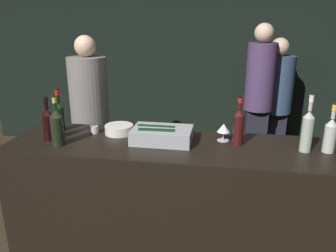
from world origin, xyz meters
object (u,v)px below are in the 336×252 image
Objects in this scene: person_in_hoodie at (259,94)px; person_grey_polo at (275,99)px; rose_wine_bottle at (330,134)px; white_wine_bottle at (307,129)px; champagne_bottle at (57,126)px; person_blond_tee at (90,110)px; red_wine_bottle_black_foil at (48,123)px; bowl_white at (119,129)px; wine_glass at (224,129)px; red_wine_bottle_tall at (239,126)px; ice_bin_with_bottles at (161,134)px; red_wine_bottle_burgundy at (59,114)px; candle_votive at (94,130)px.

person_in_hoodie is 1.10× the size of person_grey_polo.
person_grey_polo reaches higher than rose_wine_bottle.
white_wine_bottle is 0.15m from rose_wine_bottle.
white_wine_bottle reaches higher than champagne_bottle.
person_blond_tee is (-1.76, -0.71, -0.08)m from person_in_hoodie.
rose_wine_bottle is (1.91, 0.10, -0.01)m from red_wine_bottle_black_foil.
rose_wine_bottle is (1.46, -0.12, 0.09)m from bowl_white.
wine_glass is at bearing 166.63° from person_grey_polo.
wine_glass is 0.38× the size of red_wine_bottle_tall.
ice_bin_with_bottles reaches higher than bowl_white.
white_wine_bottle reaches higher than wine_glass.
person_grey_polo is at bearing 51.05° from champagne_bottle.
white_wine_bottle is 1.15× the size of red_wine_bottle_burgundy.
red_wine_bottle_tall is 0.18× the size of person_in_hoodie.
ice_bin_with_bottles is at bearing -167.48° from wine_glass.
red_wine_bottle_tall reaches higher than red_wine_bottle_burgundy.
red_wine_bottle_burgundy is at bearing 114.65° from champagne_bottle.
red_wine_bottle_tall is at bearing -89.57° from person_blond_tee.
bowl_white is at bearing 26.46° from red_wine_bottle_black_foil.
white_wine_bottle is 0.21× the size of person_in_hoodie.
wine_glass is 1.98m from person_grey_polo.
rose_wine_bottle is 2.27m from person_blond_tee.
red_wine_bottle_tall is 0.58m from rose_wine_bottle.
red_wine_bottle_tall is 1.04× the size of rose_wine_bottle.
champagne_bottle reaches higher than ice_bin_with_bottles.
candle_votive is at bearing 175.91° from white_wine_bottle.
red_wine_bottle_burgundy reaches higher than red_wine_bottle_black_foil.
champagne_bottle is 1.01× the size of red_wine_bottle_tall.
ice_bin_with_bottles is at bearing 156.76° from person_grey_polo.
champagne_bottle is 1.24m from red_wine_bottle_tall.
champagne_bottle is 0.19× the size of person_in_hoodie.
wine_glass is 1.16m from champagne_bottle.
red_wine_bottle_burgundy is at bearing 139.63° from person_grey_polo.
wine_glass is 1.62m from person_in_hoodie.
person_blond_tee is at bearing 153.18° from white_wine_bottle.
person_blond_tee reaches higher than white_wine_bottle.
rose_wine_bottle is 1.69m from person_in_hoodie.
red_wine_bottle_burgundy is at bearing 172.36° from ice_bin_with_bottles.
red_wine_bottle_tall reaches higher than bowl_white.
champagne_bottle is 1.05× the size of rose_wine_bottle.
wine_glass is 0.38× the size of champagne_bottle.
person_in_hoodie is (1.64, 1.55, -0.11)m from red_wine_bottle_burgundy.
wine_glass is 0.08× the size of person_blond_tee.
candle_votive is 0.19× the size of red_wine_bottle_burgundy.
person_grey_polo is at bearing 75.02° from red_wine_bottle_tall.
red_wine_bottle_black_foil is at bearing -153.54° from bowl_white.
bowl_white is at bearing 0.91° from red_wine_bottle_burgundy.
champagne_bottle is 1.81m from rose_wine_bottle.
wine_glass is 0.08× the size of person_grey_polo.
bowl_white is at bearing 41.48° from champagne_bottle.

